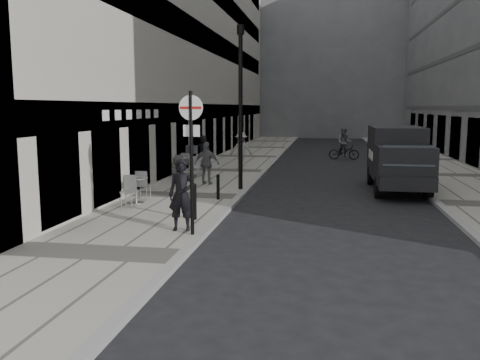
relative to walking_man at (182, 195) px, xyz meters
The scene contains 18 objects.
ground 5.13m from the walking_man, 83.34° to the right, with size 120.00×120.00×0.00m, color black.
sidewalk 13.13m from the walking_man, 96.22° to the left, with size 4.00×60.00×0.12m, color #9C988D.
far_sidewalk 16.19m from the walking_man, 53.63° to the left, with size 4.00×60.00×0.12m, color #9C988D.
building_left 21.75m from the walking_man, 105.52° to the left, with size 4.00×45.00×18.00m, color #B3AEA3.
building_far 52.01m from the walking_man, 87.66° to the left, with size 24.00×16.00×22.00m, color gray.
walking_man is the anchor object (origin of this frame).
sign_post 1.49m from the walking_man, 43.55° to the right, with size 0.63×0.14×3.65m.
lamppost 7.53m from the walking_man, 86.90° to the left, with size 0.29×0.29×6.37m.
bollard_near 4.68m from the walking_man, 90.22° to the left, with size 0.11×0.11×0.84m, color black.
bollard_far 1.43m from the walking_man, 90.75° to the left, with size 0.13×0.13×1.00m, color black.
panel_van 10.72m from the walking_man, 52.11° to the left, with size 2.06×5.46×2.57m.
cyclist 21.17m from the walking_man, 76.70° to the left, with size 1.95×0.79×2.06m.
pedestrian_a 8.07m from the walking_man, 98.63° to the left, with size 1.06×0.44×1.81m, color slate.
pedestrian_b 14.49m from the walking_man, 93.31° to the left, with size 1.23×0.71×1.90m, color gray.
pedestrian_c 15.03m from the walking_man, 101.58° to the left, with size 0.83×0.54×1.70m, color black.
cafe_table_near 4.35m from the walking_man, 127.08° to the left, with size 0.80×1.82×1.03m.
cafe_table_mid 10.94m from the walking_man, 106.02° to the left, with size 0.80×1.81×1.03m.
cafe_table_far 10.66m from the walking_man, 102.02° to the left, with size 0.77×1.74×0.99m.
Camera 1 is at (3.15, -7.74, 3.38)m, focal length 38.00 mm.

